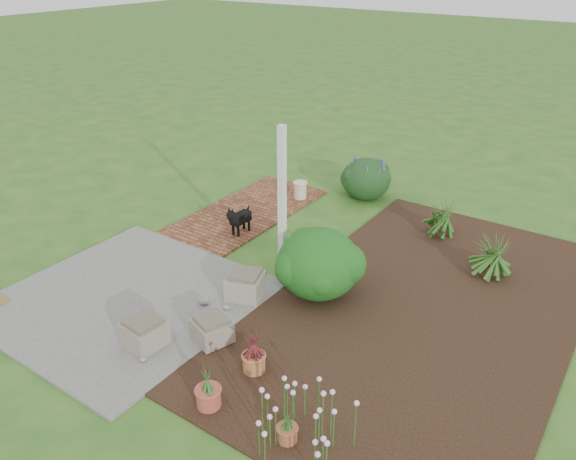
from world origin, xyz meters
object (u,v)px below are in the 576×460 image
Objects in this scene: stone_trough_near at (212,330)px; black_dog at (239,218)px; evergreen_shrub at (318,262)px; cream_ceramic_urn at (300,190)px.

black_dog is at bearing 122.58° from stone_trough_near.
evergreen_shrub reaches higher than stone_trough_near.
stone_trough_near is 0.73× the size of black_dog.
black_dog reaches higher than cream_ceramic_urn.
stone_trough_near is 3.13m from black_dog.
evergreen_shrub reaches higher than cream_ceramic_urn.
black_dog is 1.75× the size of cream_ceramic_urn.
stone_trough_near is 1.28× the size of cream_ceramic_urn.
cream_ceramic_urn is (0.02, 1.99, -0.14)m from black_dog.
cream_ceramic_urn is 3.61m from evergreen_shrub.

